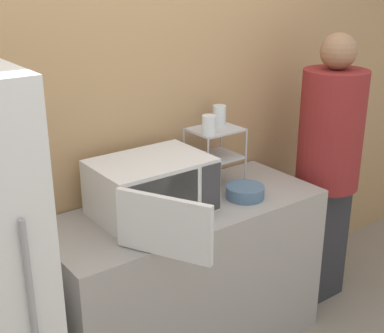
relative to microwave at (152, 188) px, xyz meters
The scene contains 8 objects.
wall_back 0.46m from the microwave, 59.05° to the left, with size 8.00×0.06×2.60m.
counter 0.62m from the microwave, ahead, with size 1.51×0.61×0.89m.
microwave is the anchor object (origin of this frame).
dish_rack 0.52m from the microwave, 13.15° to the left, with size 0.28×0.23×0.33m.
glass_front_left 0.47m from the microwave, ahead, with size 0.08×0.08×0.10m.
glass_back_right 0.65m from the microwave, 17.62° to the left, with size 0.08×0.08×0.10m.
bowl 0.54m from the microwave, 13.68° to the right, with size 0.21×0.21×0.07m.
person 1.21m from the microwave, ahead, with size 0.38×0.38×1.71m.
Camera 1 is at (-1.49, -1.74, 2.05)m, focal length 50.00 mm.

